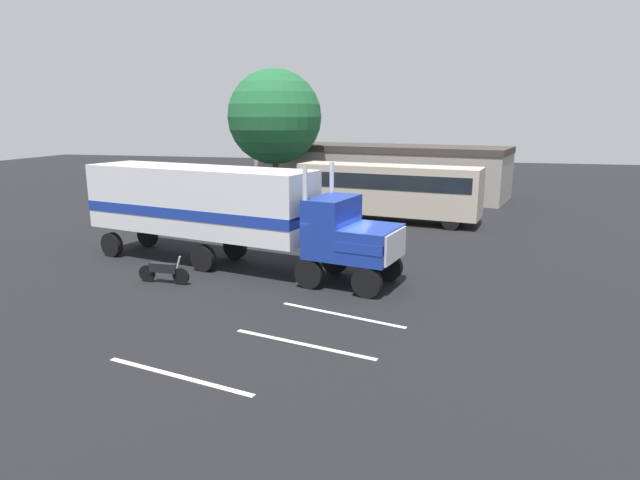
{
  "coord_description": "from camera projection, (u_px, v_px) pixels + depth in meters",
  "views": [
    {
      "loc": [
        4.0,
        -19.29,
        6.2
      ],
      "look_at": [
        -0.63,
        0.04,
        1.6
      ],
      "focal_mm": 29.8,
      "sensor_mm": 36.0,
      "label": 1
    }
  ],
  "objects": [
    {
      "name": "parked_car",
      "position": [
        216.0,
        211.0,
        31.39
      ],
      "size": [
        4.75,
        3.53,
        1.57
      ],
      "color": "#B7B7BC",
      "rests_on": "ground_plane"
    },
    {
      "name": "semi_truck",
      "position": [
        220.0,
        207.0,
        22.29
      ],
      "size": [
        14.34,
        5.83,
        4.5
      ],
      "color": "#193399",
      "rests_on": "ground_plane"
    },
    {
      "name": "lane_stripe_far",
      "position": [
        178.0,
        376.0,
        13.02
      ],
      "size": [
        4.33,
        1.09,
        0.01
      ],
      "primitive_type": "cube",
      "rotation": [
        0.0,
        0.0,
        -0.21
      ],
      "color": "silver",
      "rests_on": "ground_plane"
    },
    {
      "name": "ground_plane",
      "position": [
        336.0,
        281.0,
        20.58
      ],
      "size": [
        120.0,
        120.0,
        0.0
      ],
      "primitive_type": "plane",
      "color": "black"
    },
    {
      "name": "person_bystander",
      "position": [
        321.0,
        240.0,
        23.46
      ],
      "size": [
        0.35,
        0.47,
        1.63
      ],
      "color": "#2D3347",
      "rests_on": "ground_plane"
    },
    {
      "name": "building_backdrop",
      "position": [
        378.0,
        167.0,
        43.45
      ],
      "size": [
        21.24,
        10.71,
        4.01
      ],
      "color": "#9E938C",
      "rests_on": "ground_plane"
    },
    {
      "name": "parked_bus",
      "position": [
        388.0,
        187.0,
        32.11
      ],
      "size": [
        11.28,
        4.54,
        3.4
      ],
      "color": "#BFB29E",
      "rests_on": "ground_plane"
    },
    {
      "name": "lane_stripe_near",
      "position": [
        342.0,
        315.0,
        17.05
      ],
      "size": [
        4.27,
        1.38,
        0.01
      ],
      "primitive_type": "cube",
      "rotation": [
        0.0,
        0.0,
        -0.28
      ],
      "color": "silver",
      "rests_on": "ground_plane"
    },
    {
      "name": "motorcycle",
      "position": [
        164.0,
        271.0,
        20.23
      ],
      "size": [
        2.11,
        0.27,
        1.12
      ],
      "color": "black",
      "rests_on": "ground_plane"
    },
    {
      "name": "lane_stripe_mid",
      "position": [
        303.0,
        344.0,
        14.85
      ],
      "size": [
        4.32,
        1.16,
        0.01
      ],
      "primitive_type": "cube",
      "rotation": [
        0.0,
        0.0,
        -0.23
      ],
      "color": "silver",
      "rests_on": "ground_plane"
    },
    {
      "name": "tree_left",
      "position": [
        275.0,
        117.0,
        40.18
      ],
      "size": [
        7.11,
        7.11,
        9.79
      ],
      "color": "brown",
      "rests_on": "ground_plane"
    }
  ]
}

